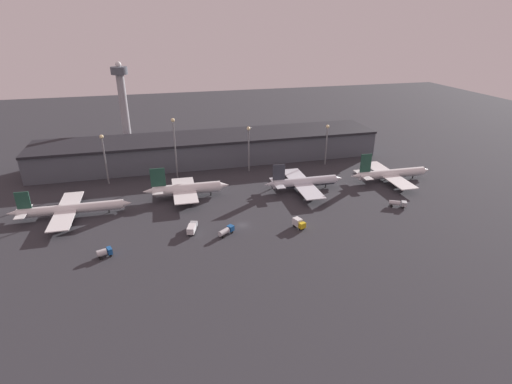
{
  "coord_description": "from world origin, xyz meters",
  "views": [
    {
      "loc": [
        -27.9,
        -128.53,
        70.73
      ],
      "look_at": [
        9.2,
        15.31,
        6.0
      ],
      "focal_mm": 28.0,
      "sensor_mm": 36.0,
      "label": 1
    }
  ],
  "objects_px": {
    "service_vehicle_2": "(104,252)",
    "control_tower": "(123,100)",
    "service_vehicle_3": "(299,223)",
    "service_vehicle_4": "(226,231)",
    "airplane_0": "(70,209)",
    "airplane_3": "(390,174)",
    "airplane_2": "(304,182)",
    "airplane_1": "(187,189)",
    "service_vehicle_1": "(398,203)",
    "service_vehicle_0": "(192,228)"
  },
  "relations": [
    {
      "from": "service_vehicle_2",
      "to": "control_tower",
      "type": "relative_size",
      "value": 0.1
    },
    {
      "from": "service_vehicle_3",
      "to": "service_vehicle_4",
      "type": "xyz_separation_m",
      "value": [
        -26.82,
        1.3,
        -0.27
      ]
    },
    {
      "from": "airplane_0",
      "to": "airplane_3",
      "type": "relative_size",
      "value": 1.11
    },
    {
      "from": "service_vehicle_4",
      "to": "control_tower",
      "type": "xyz_separation_m",
      "value": [
        -36.8,
        115.06,
        26.83
      ]
    },
    {
      "from": "airplane_2",
      "to": "service_vehicle_4",
      "type": "height_order",
      "value": "airplane_2"
    },
    {
      "from": "service_vehicle_3",
      "to": "service_vehicle_4",
      "type": "bearing_deg",
      "value": -113.92
    },
    {
      "from": "airplane_1",
      "to": "service_vehicle_1",
      "type": "relative_size",
      "value": 5.21
    },
    {
      "from": "airplane_0",
      "to": "service_vehicle_2",
      "type": "bearing_deg",
      "value": -64.64
    },
    {
      "from": "airplane_1",
      "to": "service_vehicle_4",
      "type": "bearing_deg",
      "value": -72.89
    },
    {
      "from": "airplane_1",
      "to": "service_vehicle_4",
      "type": "distance_m",
      "value": 37.56
    },
    {
      "from": "airplane_1",
      "to": "airplane_3",
      "type": "relative_size",
      "value": 0.9
    },
    {
      "from": "service_vehicle_4",
      "to": "airplane_2",
      "type": "bearing_deg",
      "value": 0.51
    },
    {
      "from": "control_tower",
      "to": "service_vehicle_1",
      "type": "bearing_deg",
      "value": -45.25
    },
    {
      "from": "service_vehicle_1",
      "to": "control_tower",
      "type": "distance_m",
      "value": 157.05
    },
    {
      "from": "service_vehicle_2",
      "to": "service_vehicle_4",
      "type": "distance_m",
      "value": 40.82
    },
    {
      "from": "service_vehicle_0",
      "to": "service_vehicle_1",
      "type": "relative_size",
      "value": 1.14
    },
    {
      "from": "airplane_1",
      "to": "service_vehicle_3",
      "type": "relative_size",
      "value": 6.65
    },
    {
      "from": "airplane_1",
      "to": "service_vehicle_2",
      "type": "relative_size",
      "value": 7.16
    },
    {
      "from": "airplane_0",
      "to": "service_vehicle_3",
      "type": "distance_m",
      "value": 88.06
    },
    {
      "from": "airplane_2",
      "to": "service_vehicle_0",
      "type": "xyz_separation_m",
      "value": [
        -52.73,
        -26.75,
        -1.81
      ]
    },
    {
      "from": "airplane_2",
      "to": "airplane_1",
      "type": "bearing_deg",
      "value": 176.42
    },
    {
      "from": "service_vehicle_2",
      "to": "service_vehicle_3",
      "type": "xyz_separation_m",
      "value": [
        67.42,
        2.98,
        0.21
      ]
    },
    {
      "from": "airplane_1",
      "to": "control_tower",
      "type": "relative_size",
      "value": 0.75
    },
    {
      "from": "service_vehicle_1",
      "to": "service_vehicle_2",
      "type": "height_order",
      "value": "service_vehicle_2"
    },
    {
      "from": "service_vehicle_0",
      "to": "control_tower",
      "type": "height_order",
      "value": "control_tower"
    },
    {
      "from": "control_tower",
      "to": "service_vehicle_2",
      "type": "bearing_deg",
      "value": -91.82
    },
    {
      "from": "airplane_1",
      "to": "airplane_2",
      "type": "xyz_separation_m",
      "value": [
        51.62,
        -4.17,
        -0.4
      ]
    },
    {
      "from": "airplane_2",
      "to": "control_tower",
      "type": "distance_m",
      "value": 116.77
    },
    {
      "from": "service_vehicle_1",
      "to": "control_tower",
      "type": "xyz_separation_m",
      "value": [
        -108.94,
        109.89,
        26.87
      ]
    },
    {
      "from": "service_vehicle_4",
      "to": "airplane_0",
      "type": "bearing_deg",
      "value": 115.14
    },
    {
      "from": "airplane_3",
      "to": "service_vehicle_3",
      "type": "height_order",
      "value": "airplane_3"
    },
    {
      "from": "service_vehicle_4",
      "to": "control_tower",
      "type": "height_order",
      "value": "control_tower"
    },
    {
      "from": "airplane_1",
      "to": "service_vehicle_0",
      "type": "distance_m",
      "value": 31.02
    },
    {
      "from": "service_vehicle_0",
      "to": "service_vehicle_4",
      "type": "relative_size",
      "value": 1.23
    },
    {
      "from": "airplane_0",
      "to": "airplane_1",
      "type": "relative_size",
      "value": 1.23
    },
    {
      "from": "service_vehicle_2",
      "to": "airplane_1",
      "type": "bearing_deg",
      "value": 34.8
    },
    {
      "from": "airplane_0",
      "to": "service_vehicle_4",
      "type": "relative_size",
      "value": 6.96
    },
    {
      "from": "service_vehicle_1",
      "to": "service_vehicle_2",
      "type": "bearing_deg",
      "value": -147.56
    },
    {
      "from": "airplane_2",
      "to": "service_vehicle_1",
      "type": "height_order",
      "value": "airplane_2"
    },
    {
      "from": "airplane_3",
      "to": "airplane_2",
      "type": "bearing_deg",
      "value": -179.07
    },
    {
      "from": "airplane_3",
      "to": "service_vehicle_1",
      "type": "bearing_deg",
      "value": -114.41
    },
    {
      "from": "airplane_3",
      "to": "service_vehicle_1",
      "type": "height_order",
      "value": "airplane_3"
    },
    {
      "from": "airplane_0",
      "to": "airplane_3",
      "type": "distance_m",
      "value": 140.58
    },
    {
      "from": "airplane_3",
      "to": "service_vehicle_3",
      "type": "relative_size",
      "value": 7.42
    },
    {
      "from": "airplane_2",
      "to": "airplane_0",
      "type": "bearing_deg",
      "value": -177.43
    },
    {
      "from": "airplane_0",
      "to": "airplane_1",
      "type": "distance_m",
      "value": 45.89
    },
    {
      "from": "airplane_1",
      "to": "airplane_3",
      "type": "height_order",
      "value": "airplane_1"
    },
    {
      "from": "control_tower",
      "to": "service_vehicle_3",
      "type": "bearing_deg",
      "value": -61.33
    },
    {
      "from": "airplane_1",
      "to": "service_vehicle_2",
      "type": "bearing_deg",
      "value": -125.83
    },
    {
      "from": "service_vehicle_3",
      "to": "control_tower",
      "type": "distance_m",
      "value": 135.25
    }
  ]
}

